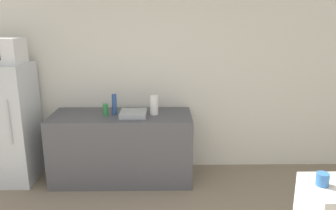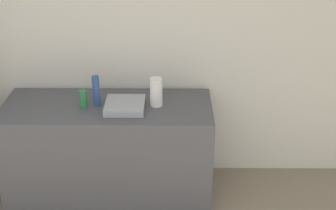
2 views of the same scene
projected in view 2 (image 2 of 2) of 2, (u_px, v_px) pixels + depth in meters
wall_back at (112, 44)px, 4.19m from camera, size 8.00×0.06×2.60m
counter at (110, 150)px, 4.19m from camera, size 1.80×0.72×0.89m
sink_basin at (125, 105)px, 3.93m from camera, size 0.33×0.34×0.06m
bottle_tall at (96, 91)px, 3.94m from camera, size 0.06×0.06×0.27m
bottle_short at (83, 99)px, 3.94m from camera, size 0.07×0.07×0.15m
paper_towel_roll at (156, 92)px, 3.94m from camera, size 0.10×0.10×0.25m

